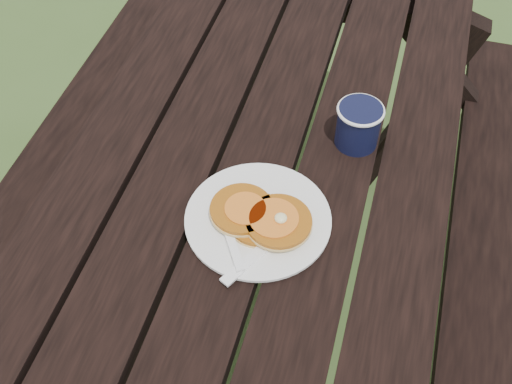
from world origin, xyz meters
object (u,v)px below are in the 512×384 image
(picnic_table, at_px, (262,254))
(pancake_stack, at_px, (261,217))
(plate, at_px, (258,220))
(coffee_cup, at_px, (359,123))

(picnic_table, bearing_deg, pancake_stack, -75.63)
(plate, relative_size, pancake_stack, 1.38)
(picnic_table, xyz_separation_m, coffee_cup, (0.18, 0.07, 0.43))
(coffee_cup, bearing_deg, picnic_table, -159.65)
(picnic_table, xyz_separation_m, plate, (0.04, -0.18, 0.39))
(plate, xyz_separation_m, coffee_cup, (0.14, 0.25, 0.05))
(pancake_stack, bearing_deg, coffee_cup, 63.24)
(plate, relative_size, coffee_cup, 2.77)
(plate, distance_m, pancake_stack, 0.02)
(plate, xyz_separation_m, pancake_stack, (0.01, -0.01, 0.02))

